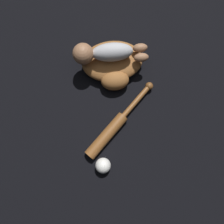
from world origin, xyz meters
TOP-DOWN VIEW (x-y plane):
  - ground_plane at (0.00, 0.00)m, footprint 6.00×6.00m
  - baseball_glove at (0.00, 0.04)m, footprint 0.41×0.37m
  - baby_figure at (0.05, 0.03)m, footprint 0.40×0.21m
  - baseball_bat at (-0.08, 0.38)m, footprint 0.28×0.49m
  - baseball at (-0.08, 0.59)m, footprint 0.08×0.08m

SIDE VIEW (x-z plane):
  - ground_plane at x=0.00m, z-range 0.00..0.00m
  - baseball_bat at x=-0.08m, z-range 0.00..0.06m
  - baseball at x=-0.08m, z-range 0.00..0.08m
  - baseball_glove at x=0.00m, z-range 0.00..0.10m
  - baby_figure at x=0.05m, z-range 0.10..0.21m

